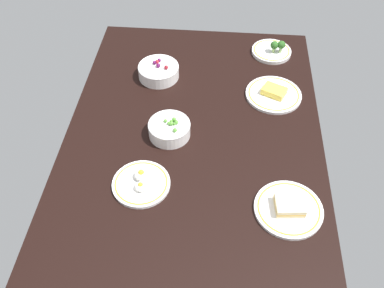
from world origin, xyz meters
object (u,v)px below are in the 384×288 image
at_px(plate_sandwich, 289,208).
at_px(plate_eggs, 141,183).
at_px(bowl_peas, 169,129).
at_px(bowl_berries, 159,71).
at_px(plate_broccoli, 272,50).
at_px(plate_cheese, 274,94).

bearing_deg(plate_sandwich, plate_eggs, 82.84).
distance_m(bowl_peas, plate_eggs, 0.25).
bearing_deg(bowl_berries, bowl_peas, -165.53).
relative_size(bowl_peas, plate_sandwich, 0.71).
height_order(plate_sandwich, bowl_berries, bowl_berries).
bearing_deg(bowl_berries, plate_sandwich, -141.49).
relative_size(bowl_berries, plate_broccoli, 0.97).
relative_size(plate_cheese, bowl_berries, 1.32).
xyz_separation_m(plate_cheese, plate_sandwich, (-0.54, -0.02, 0.00)).
bearing_deg(plate_broccoli, plate_eggs, 149.05).
relative_size(bowl_peas, bowl_berries, 0.91).
relative_size(plate_eggs, plate_broccoli, 1.11).
bearing_deg(plate_broccoli, bowl_peas, 143.50).
distance_m(bowl_peas, plate_broccoli, 0.67).
relative_size(plate_sandwich, bowl_berries, 1.28).
bearing_deg(plate_broccoli, plate_cheese, 178.79).
bearing_deg(plate_eggs, plate_broccoli, -30.95).
distance_m(plate_cheese, bowl_berries, 0.48).
bearing_deg(bowl_peas, plate_cheese, -57.53).
height_order(bowl_berries, plate_broccoli, plate_broccoli).
relative_size(plate_cheese, plate_sandwich, 1.02).
bearing_deg(plate_broccoli, plate_sandwich, -178.83).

